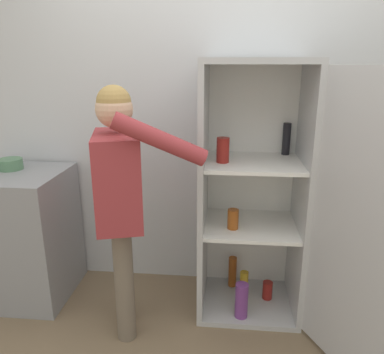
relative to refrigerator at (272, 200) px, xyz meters
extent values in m
cube|color=silver|center=(-0.35, 0.43, 0.45)|extent=(7.00, 0.06, 2.55)
cube|color=#B7BABC|center=(-0.12, 0.09, -0.81)|extent=(0.67, 0.57, 0.04)
cube|color=#B7BABC|center=(-0.12, 0.09, 0.83)|extent=(0.67, 0.57, 0.04)
cube|color=white|center=(-0.12, 0.36, 0.01)|extent=(0.67, 0.03, 1.61)
cube|color=#B7BABC|center=(-0.44, 0.09, 0.01)|extent=(0.04, 0.57, 1.61)
cube|color=#B7BABC|center=(0.20, 0.09, 0.01)|extent=(0.03, 0.57, 1.61)
cube|color=white|center=(-0.12, 0.09, -0.22)|extent=(0.60, 0.50, 0.02)
cube|color=white|center=(-0.12, 0.09, 0.21)|extent=(0.60, 0.50, 0.02)
cube|color=#B7BABC|center=(0.38, -0.49, 0.01)|extent=(0.34, 0.62, 1.61)
cylinder|color=#9E4C19|center=(-0.23, 0.25, -0.67)|extent=(0.06, 0.06, 0.23)
cylinder|color=#B78C1E|center=(-0.15, 0.08, -0.68)|extent=(0.06, 0.06, 0.22)
cylinder|color=black|center=(0.10, 0.29, 0.33)|extent=(0.05, 0.05, 0.21)
cylinder|color=maroon|center=(-0.32, 0.04, 0.30)|extent=(0.08, 0.08, 0.16)
cylinder|color=maroon|center=(0.02, 0.11, -0.73)|extent=(0.07, 0.07, 0.13)
cylinder|color=#723884|center=(-0.17, -0.11, -0.67)|extent=(0.09, 0.09, 0.24)
cylinder|color=#9E4C19|center=(-0.24, 0.01, -0.14)|extent=(0.07, 0.07, 0.13)
cylinder|color=#726656|center=(-0.93, -0.15, -0.45)|extent=(0.11, 0.11, 0.75)
cylinder|color=#726656|center=(-0.88, -0.33, -0.45)|extent=(0.11, 0.11, 0.75)
cube|color=#9E3338|center=(-0.91, -0.24, 0.19)|extent=(0.36, 0.50, 0.53)
sphere|color=#DBAD89|center=(-0.91, -0.24, 0.58)|extent=(0.21, 0.21, 0.21)
sphere|color=#AD894C|center=(-0.91, -0.24, 0.62)|extent=(0.19, 0.19, 0.19)
cylinder|color=#9E3338|center=(-0.97, 0.00, 0.16)|extent=(0.09, 0.09, 0.50)
cylinder|color=#9E3338|center=(-0.62, -0.42, 0.46)|extent=(0.50, 0.22, 0.29)
cube|color=gray|center=(-1.75, 0.07, -0.36)|extent=(0.67, 0.61, 0.93)
cylinder|color=#517F5B|center=(-1.80, 0.15, 0.15)|extent=(0.17, 0.17, 0.08)
camera|label=1|loc=(-0.28, -2.24, 0.83)|focal=35.00mm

